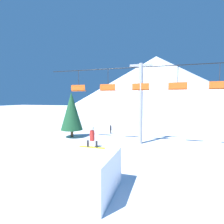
{
  "coord_description": "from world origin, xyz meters",
  "views": [
    {
      "loc": [
        4.41,
        -7.22,
        4.9
      ],
      "look_at": [
        0.51,
        5.43,
        3.91
      ],
      "focal_mm": 28.0,
      "sensor_mm": 36.0,
      "label": 1
    }
  ],
  "objects_px": {
    "snow_ramp": "(85,173)",
    "distant_skier": "(111,129)",
    "pine_tree_near": "(72,111)",
    "snowboarder": "(92,137)"
  },
  "relations": [
    {
      "from": "snow_ramp",
      "to": "distant_skier",
      "type": "bearing_deg",
      "value": 102.84
    },
    {
      "from": "snow_ramp",
      "to": "distant_skier",
      "type": "relative_size",
      "value": 2.71
    },
    {
      "from": "pine_tree_near",
      "to": "distant_skier",
      "type": "xyz_separation_m",
      "value": [
        4.07,
        3.68,
        -2.69
      ]
    },
    {
      "from": "distant_skier",
      "to": "snow_ramp",
      "type": "bearing_deg",
      "value": -77.16
    },
    {
      "from": "pine_tree_near",
      "to": "snow_ramp",
      "type": "bearing_deg",
      "value": -57.09
    },
    {
      "from": "snowboarder",
      "to": "distant_skier",
      "type": "xyz_separation_m",
      "value": [
        -3.42,
        14.3,
        -2.05
      ]
    },
    {
      "from": "snow_ramp",
      "to": "distant_skier",
      "type": "height_order",
      "value": "snow_ramp"
    },
    {
      "from": "snow_ramp",
      "to": "pine_tree_near",
      "type": "relative_size",
      "value": 0.58
    },
    {
      "from": "snow_ramp",
      "to": "snowboarder",
      "type": "xyz_separation_m",
      "value": [
        -0.09,
        1.1,
        1.66
      ]
    },
    {
      "from": "snowboarder",
      "to": "snow_ramp",
      "type": "bearing_deg",
      "value": -85.1
    }
  ]
}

